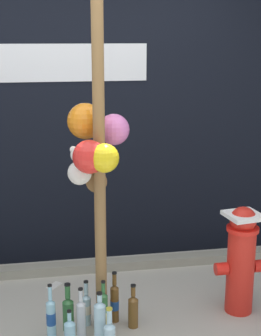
{
  "coord_description": "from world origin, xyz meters",
  "views": [
    {
      "loc": [
        -0.34,
        -2.9,
        2.0
      ],
      "look_at": [
        0.21,
        0.31,
        1.15
      ],
      "focal_mm": 54.95,
      "sensor_mm": 36.0,
      "label": 1
    }
  ],
  "objects_px": {
    "bottle_0": "(110,336)",
    "bottle_9": "(81,318)",
    "bottle_8": "(115,302)",
    "bottle_6": "(100,322)",
    "bottle_1": "(133,310)",
    "bottle_3": "(68,312)",
    "bottle_5": "(51,318)",
    "fire_hydrant": "(241,257)",
    "memorial_post": "(96,106)",
    "bottle_2": "(70,334)",
    "bottle_4": "(104,313)",
    "bottle_7": "(87,308)"
  },
  "relations": [
    {
      "from": "bottle_1",
      "to": "bottle_9",
      "type": "height_order",
      "value": "bottle_9"
    },
    {
      "from": "fire_hydrant",
      "to": "bottle_2",
      "type": "relative_size",
      "value": 2.84
    },
    {
      "from": "fire_hydrant",
      "to": "bottle_5",
      "type": "relative_size",
      "value": 2.0
    },
    {
      "from": "bottle_3",
      "to": "fire_hydrant",
      "type": "bearing_deg",
      "value": 2.16
    },
    {
      "from": "bottle_0",
      "to": "bottle_1",
      "type": "distance_m",
      "value": 0.34
    },
    {
      "from": "bottle_0",
      "to": "bottle_9",
      "type": "xyz_separation_m",
      "value": [
        -0.17,
        0.19,
        0.04
      ]
    },
    {
      "from": "bottle_7",
      "to": "bottle_8",
      "type": "bearing_deg",
      "value": 1.9
    },
    {
      "from": "bottle_7",
      "to": "bottle_5",
      "type": "bearing_deg",
      "value": -148.75
    },
    {
      "from": "fire_hydrant",
      "to": "bottle_0",
      "type": "height_order",
      "value": "fire_hydrant"
    },
    {
      "from": "bottle_7",
      "to": "bottle_8",
      "type": "xyz_separation_m",
      "value": [
        0.2,
        0.01,
        0.02
      ]
    },
    {
      "from": "bottle_7",
      "to": "bottle_9",
      "type": "relative_size",
      "value": 0.91
    },
    {
      "from": "memorial_post",
      "to": "bottle_8",
      "type": "distance_m",
      "value": 1.41
    },
    {
      "from": "bottle_9",
      "to": "memorial_post",
      "type": "bearing_deg",
      "value": 43.82
    },
    {
      "from": "memorial_post",
      "to": "fire_hydrant",
      "type": "relative_size",
      "value": 3.51
    },
    {
      "from": "bottle_4",
      "to": "bottle_5",
      "type": "xyz_separation_m",
      "value": [
        -0.35,
        -0.01,
        0.0
      ]
    },
    {
      "from": "bottle_2",
      "to": "bottle_6",
      "type": "distance_m",
      "value": 0.21
    },
    {
      "from": "bottle_5",
      "to": "bottle_6",
      "type": "height_order",
      "value": "bottle_5"
    },
    {
      "from": "bottle_0",
      "to": "bottle_4",
      "type": "bearing_deg",
      "value": 93.4
    },
    {
      "from": "bottle_1",
      "to": "bottle_8",
      "type": "relative_size",
      "value": 0.84
    },
    {
      "from": "bottle_8",
      "to": "bottle_6",
      "type": "bearing_deg",
      "value": -117.27
    },
    {
      "from": "bottle_5",
      "to": "bottle_2",
      "type": "bearing_deg",
      "value": -50.02
    },
    {
      "from": "bottle_5",
      "to": "bottle_9",
      "type": "relative_size",
      "value": 1.1
    },
    {
      "from": "memorial_post",
      "to": "bottle_1",
      "type": "xyz_separation_m",
      "value": [
        0.23,
        -0.05,
        -1.43
      ]
    },
    {
      "from": "bottle_2",
      "to": "bottle_6",
      "type": "bearing_deg",
      "value": 9.78
    },
    {
      "from": "bottle_1",
      "to": "bottle_4",
      "type": "relative_size",
      "value": 0.81
    },
    {
      "from": "fire_hydrant",
      "to": "bottle_1",
      "type": "bearing_deg",
      "value": -174.05
    },
    {
      "from": "bottle_1",
      "to": "bottle_7",
      "type": "relative_size",
      "value": 0.96
    },
    {
      "from": "fire_hydrant",
      "to": "memorial_post",
      "type": "bearing_deg",
      "value": -178.24
    },
    {
      "from": "fire_hydrant",
      "to": "bottle_9",
      "type": "distance_m",
      "value": 1.23
    },
    {
      "from": "bottle_4",
      "to": "bottle_7",
      "type": "bearing_deg",
      "value": 125.83
    },
    {
      "from": "bottle_3",
      "to": "bottle_8",
      "type": "bearing_deg",
      "value": 9.76
    },
    {
      "from": "memorial_post",
      "to": "bottle_8",
      "type": "height_order",
      "value": "memorial_post"
    },
    {
      "from": "bottle_1",
      "to": "bottle_6",
      "type": "distance_m",
      "value": 0.31
    },
    {
      "from": "bottle_1",
      "to": "bottle_3",
      "type": "relative_size",
      "value": 0.92
    },
    {
      "from": "memorial_post",
      "to": "bottle_1",
      "type": "relative_size",
      "value": 8.83
    },
    {
      "from": "bottle_9",
      "to": "bottle_4",
      "type": "bearing_deg",
      "value": 7.64
    },
    {
      "from": "bottle_2",
      "to": "bottle_7",
      "type": "height_order",
      "value": "bottle_7"
    },
    {
      "from": "bottle_0",
      "to": "bottle_4",
      "type": "height_order",
      "value": "bottle_4"
    },
    {
      "from": "bottle_6",
      "to": "bottle_8",
      "type": "height_order",
      "value": "bottle_8"
    },
    {
      "from": "bottle_0",
      "to": "bottle_9",
      "type": "distance_m",
      "value": 0.26
    },
    {
      "from": "bottle_6",
      "to": "bottle_7",
      "type": "xyz_separation_m",
      "value": [
        -0.07,
        0.26,
        -0.04
      ]
    },
    {
      "from": "bottle_2",
      "to": "bottle_8",
      "type": "bearing_deg",
      "value": 41.44
    },
    {
      "from": "fire_hydrant",
      "to": "bottle_4",
      "type": "bearing_deg",
      "value": -172.15
    },
    {
      "from": "bottle_1",
      "to": "fire_hydrant",
      "type": "bearing_deg",
      "value": 5.95
    },
    {
      "from": "bottle_3",
      "to": "bottle_7",
      "type": "bearing_deg",
      "value": 21.08
    },
    {
      "from": "memorial_post",
      "to": "bottle_9",
      "type": "distance_m",
      "value": 1.42
    },
    {
      "from": "bottle_2",
      "to": "bottle_3",
      "type": "xyz_separation_m",
      "value": [
        0.0,
        0.24,
        0.02
      ]
    },
    {
      "from": "fire_hydrant",
      "to": "bottle_3",
      "type": "distance_m",
      "value": 1.3
    },
    {
      "from": "bottle_3",
      "to": "bottle_4",
      "type": "distance_m",
      "value": 0.25
    },
    {
      "from": "bottle_6",
      "to": "bottle_3",
      "type": "bearing_deg",
      "value": 134.03
    }
  ]
}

